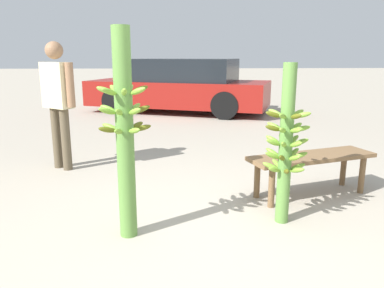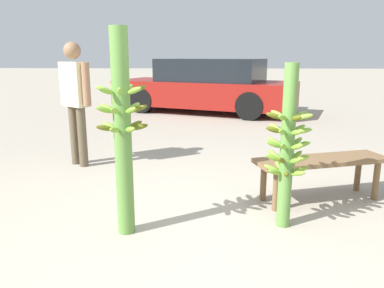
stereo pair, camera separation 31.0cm
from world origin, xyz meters
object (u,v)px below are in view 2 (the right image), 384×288
object	(u,v)px
banana_stalk_center	(287,147)
market_bench	(321,165)
vendor_person	(75,93)
parked_car	(206,87)
banana_stalk_left	(123,131)

from	to	relation	value
banana_stalk_center	market_bench	world-z (taller)	banana_stalk_center
banana_stalk_center	vendor_person	bearing A→B (deg)	143.81
vendor_person	parked_car	world-z (taller)	vendor_person
banana_stalk_center	parked_car	xyz separation A→B (m)	(-0.71, 6.46, -0.05)
market_bench	banana_stalk_center	bearing A→B (deg)	-145.02
banana_stalk_left	parked_car	xyz separation A→B (m)	(0.57, 6.63, -0.19)
banana_stalk_left	parked_car	world-z (taller)	banana_stalk_left
banana_stalk_left	vendor_person	xyz separation A→B (m)	(-1.02, 1.86, 0.10)
vendor_person	market_bench	distance (m)	3.03
banana_stalk_left	market_bench	size ratio (longest dim) A/B	1.17
banana_stalk_left	banana_stalk_center	size ratio (longest dim) A/B	1.19
banana_stalk_left	vendor_person	size ratio (longest dim) A/B	1.03
banana_stalk_center	vendor_person	xyz separation A→B (m)	(-2.31, 1.69, 0.25)
parked_car	market_bench	bearing A→B (deg)	-148.18
market_bench	banana_stalk_left	bearing A→B (deg)	-173.37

